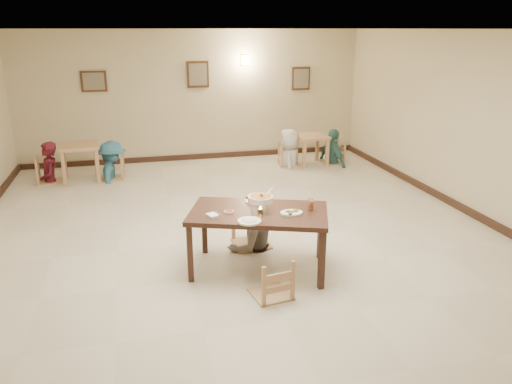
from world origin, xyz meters
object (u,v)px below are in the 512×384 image
object	(u,v)px
curry_warmer	(260,199)
bg_diner_b	(110,141)
bg_diner_a	(46,142)
main_diner	(251,196)
bg_chair_ll	(48,158)
main_table	(259,217)
chair_far	(251,210)
bg_diner_d	(334,129)
bg_diner_c	(290,129)
drink_glass	(311,205)
bg_table_left	(79,151)
bg_table_right	(311,141)
chair_near	(271,260)
bg_chair_lr	(111,156)
bg_chair_rr	(333,144)
bg_chair_rl	(289,145)

from	to	relation	value
curry_warmer	bg_diner_b	size ratio (longest dim) A/B	0.22
curry_warmer	bg_diner_a	world-z (taller)	bg_diner_a
main_diner	curry_warmer	xyz separation A→B (m)	(-0.05, -0.73, 0.20)
main_diner	bg_chair_ll	bearing A→B (deg)	-71.69
main_table	chair_far	size ratio (longest dim) A/B	1.82
bg_diner_d	bg_diner_c	bearing A→B (deg)	72.46
drink_glass	bg_diner_d	size ratio (longest dim) A/B	0.09
curry_warmer	bg_table_left	xyz separation A→B (m)	(-2.58, 4.79, -0.35)
bg_table_right	bg_diner_a	world-z (taller)	bg_diner_a
chair_near	bg_table_right	xyz separation A→B (m)	(2.51, 5.54, 0.08)
chair_far	bg_diner_b	world-z (taller)	bg_diner_b
bg_diner_b	bg_diner_c	distance (m)	3.91
bg_chair_lr	bg_diner_c	world-z (taller)	bg_diner_c
main_table	main_diner	world-z (taller)	main_diner
bg_table_left	bg_diner_c	distance (m)	4.54
bg_diner_c	bg_chair_rr	bearing A→B (deg)	100.83
bg_chair_ll	bg_diner_b	distance (m)	1.28
main_table	bg_chair_lr	bearing A→B (deg)	132.45
bg_chair_rl	main_diner	bearing A→B (deg)	161.95
bg_table_left	bg_chair_rl	distance (m)	4.53
bg_chair_rl	bg_diner_d	bearing A→B (deg)	-88.34
bg_table_left	bg_diner_d	xyz separation A→B (m)	(5.56, 0.01, 0.19)
bg_chair_ll	bg_diner_c	bearing A→B (deg)	-93.95
bg_chair_lr	bg_chair_rr	size ratio (longest dim) A/B	1.02
chair_near	bg_diner_c	xyz separation A→B (m)	(2.00, 5.57, 0.38)
curry_warmer	bg_diner_c	distance (m)	5.26
bg_diner_c	chair_far	bearing A→B (deg)	-9.04
bg_diner_c	bg_diner_d	size ratio (longest dim) A/B	1.04
bg_chair_rr	bg_diner_d	size ratio (longest dim) A/B	0.59
main_table	bg_diner_c	world-z (taller)	bg_diner_c
bg_table_left	bg_table_right	distance (m)	5.05
bg_chair_rr	bg_diner_b	size ratio (longest dim) A/B	0.59
chair_near	main_diner	distance (m)	1.44
main_table	bg_chair_ll	bearing A→B (deg)	143.80
main_table	chair_far	bearing A→B (deg)	103.72
drink_glass	bg_chair_rl	xyz separation A→B (m)	(1.32, 4.99, -0.39)
bg_table_left	bg_chair_ll	size ratio (longest dim) A/B	0.82
chair_near	bg_chair_rl	distance (m)	5.91
chair_far	main_diner	size ratio (longest dim) A/B	0.69
bg_chair_ll	bg_chair_rr	distance (m)	6.19
bg_table_left	bg_diner_c	world-z (taller)	bg_diner_c
main_table	bg_chair_rl	xyz separation A→B (m)	(1.97, 4.87, -0.24)
drink_glass	bg_table_right	distance (m)	5.30
bg_table_right	bg_diner_a	size ratio (longest dim) A/B	0.43
chair_near	bg_diner_c	distance (m)	5.92
bg_table_right	bg_diner_a	distance (m)	5.68
chair_far	chair_near	size ratio (longest dim) A/B	1.15
bg_table_left	bg_chair_lr	bearing A→B (deg)	-1.90
bg_chair_rl	bg_diner_b	xyz separation A→B (m)	(-3.91, -0.12, 0.32)
bg_chair_ll	bg_diner_b	size ratio (longest dim) A/B	0.63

